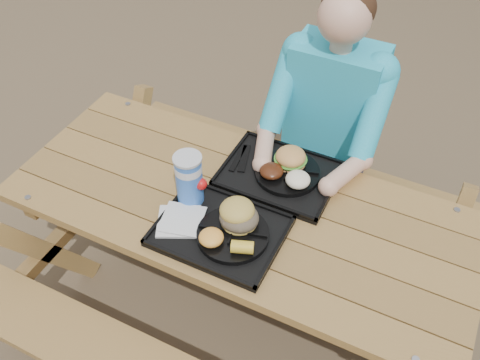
% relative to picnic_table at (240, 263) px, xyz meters
% --- Properties ---
extents(ground, '(60.00, 60.00, 0.00)m').
position_rel_picnic_table_xyz_m(ground, '(0.00, 0.00, -0.38)').
color(ground, '#999999').
rests_on(ground, ground).
extents(picnic_table, '(1.80, 1.49, 0.75)m').
position_rel_picnic_table_xyz_m(picnic_table, '(0.00, 0.00, 0.00)').
color(picnic_table, '#999999').
rests_on(picnic_table, ground).
extents(tray_near, '(0.45, 0.35, 0.02)m').
position_rel_picnic_table_xyz_m(tray_near, '(-0.00, -0.16, 0.39)').
color(tray_near, black).
rests_on(tray_near, picnic_table).
extents(tray_far, '(0.45, 0.35, 0.02)m').
position_rel_picnic_table_xyz_m(tray_far, '(0.08, 0.20, 0.39)').
color(tray_far, black).
rests_on(tray_far, picnic_table).
extents(plate_near, '(0.26, 0.26, 0.02)m').
position_rel_picnic_table_xyz_m(plate_near, '(0.05, -0.17, 0.41)').
color(plate_near, black).
rests_on(plate_near, tray_near).
extents(plate_far, '(0.26, 0.26, 0.02)m').
position_rel_picnic_table_xyz_m(plate_far, '(0.11, 0.21, 0.41)').
color(plate_far, black).
rests_on(plate_far, tray_far).
extents(napkin_stack, '(0.20, 0.20, 0.02)m').
position_rel_picnic_table_xyz_m(napkin_stack, '(-0.15, -0.20, 0.40)').
color(napkin_stack, silver).
rests_on(napkin_stack, tray_near).
extents(soda_cup, '(0.10, 0.10, 0.20)m').
position_rel_picnic_table_xyz_m(soda_cup, '(-0.17, -0.07, 0.50)').
color(soda_cup, blue).
rests_on(soda_cup, tray_near).
extents(condiment_bbq, '(0.05, 0.05, 0.03)m').
position_rel_picnic_table_xyz_m(condiment_bbq, '(0.01, -0.03, 0.41)').
color(condiment_bbq, black).
rests_on(condiment_bbq, tray_near).
extents(condiment_mustard, '(0.04, 0.04, 0.03)m').
position_rel_picnic_table_xyz_m(condiment_mustard, '(0.05, -0.04, 0.41)').
color(condiment_mustard, gold).
rests_on(condiment_mustard, tray_near).
extents(sandwich, '(0.13, 0.13, 0.14)m').
position_rel_picnic_table_xyz_m(sandwich, '(0.05, -0.12, 0.48)').
color(sandwich, gold).
rests_on(sandwich, plate_near).
extents(mac_cheese, '(0.09, 0.09, 0.04)m').
position_rel_picnic_table_xyz_m(mac_cheese, '(0.01, -0.24, 0.44)').
color(mac_cheese, '#FFB443').
rests_on(mac_cheese, plate_near).
extents(corn_cob, '(0.10, 0.10, 0.05)m').
position_rel_picnic_table_xyz_m(corn_cob, '(0.12, -0.23, 0.44)').
color(corn_cob, yellow).
rests_on(corn_cob, plate_near).
extents(cutlery_far, '(0.07, 0.17, 0.01)m').
position_rel_picnic_table_xyz_m(cutlery_far, '(-0.09, 0.22, 0.40)').
color(cutlery_far, black).
rests_on(cutlery_far, tray_far).
extents(burger, '(0.12, 0.12, 0.11)m').
position_rel_picnic_table_xyz_m(burger, '(0.10, 0.25, 0.47)').
color(burger, '#D3924A').
rests_on(burger, plate_far).
extents(baked_beans, '(0.09, 0.09, 0.04)m').
position_rel_picnic_table_xyz_m(baked_beans, '(0.06, 0.16, 0.44)').
color(baked_beans, '#461E0E').
rests_on(baked_beans, plate_far).
extents(potato_salad, '(0.10, 0.10, 0.05)m').
position_rel_picnic_table_xyz_m(potato_salad, '(0.17, 0.16, 0.44)').
color(potato_salad, white).
rests_on(potato_salad, plate_far).
extents(diner, '(0.48, 0.84, 1.28)m').
position_rel_picnic_table_xyz_m(diner, '(0.14, 0.62, 0.27)').
color(diner, '#1A95BC').
rests_on(diner, ground).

